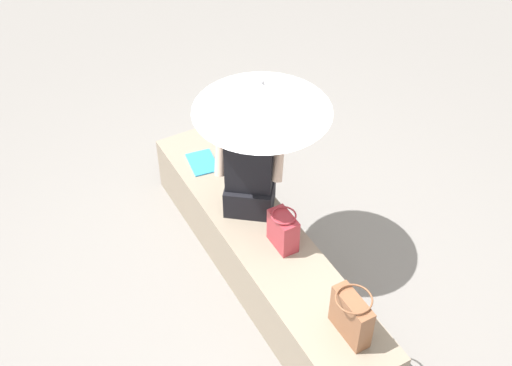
{
  "coord_description": "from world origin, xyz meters",
  "views": [
    {
      "loc": [
        -2.75,
        1.58,
        3.81
      ],
      "look_at": [
        0.13,
        -0.02,
        0.82
      ],
      "focal_mm": 46.08,
      "sensor_mm": 36.0,
      "label": 1
    }
  ],
  "objects_px": {
    "tote_bag_canvas": "(351,316)",
    "magazine": "(203,162)",
    "parasol": "(262,97)",
    "handbag_black": "(283,230)",
    "person_seated": "(250,166)"
  },
  "relations": [
    {
      "from": "tote_bag_canvas",
      "to": "magazine",
      "type": "distance_m",
      "value": 1.87
    },
    {
      "from": "parasol",
      "to": "tote_bag_canvas",
      "type": "bearing_deg",
      "value": 177.45
    },
    {
      "from": "handbag_black",
      "to": "magazine",
      "type": "height_order",
      "value": "handbag_black"
    },
    {
      "from": "person_seated",
      "to": "magazine",
      "type": "bearing_deg",
      "value": 8.3
    },
    {
      "from": "tote_bag_canvas",
      "to": "handbag_black",
      "type": "bearing_deg",
      "value": -1.24
    },
    {
      "from": "handbag_black",
      "to": "tote_bag_canvas",
      "type": "bearing_deg",
      "value": 178.76
    },
    {
      "from": "magazine",
      "to": "person_seated",
      "type": "bearing_deg",
      "value": -163.5
    },
    {
      "from": "parasol",
      "to": "magazine",
      "type": "distance_m",
      "value": 1.21
    },
    {
      "from": "handbag_black",
      "to": "tote_bag_canvas",
      "type": "height_order",
      "value": "tote_bag_canvas"
    },
    {
      "from": "parasol",
      "to": "magazine",
      "type": "height_order",
      "value": "parasol"
    },
    {
      "from": "person_seated",
      "to": "tote_bag_canvas",
      "type": "height_order",
      "value": "person_seated"
    },
    {
      "from": "handbag_black",
      "to": "tote_bag_canvas",
      "type": "relative_size",
      "value": 0.87
    },
    {
      "from": "tote_bag_canvas",
      "to": "parasol",
      "type": "bearing_deg",
      "value": -2.55
    },
    {
      "from": "person_seated",
      "to": "magazine",
      "type": "height_order",
      "value": "person_seated"
    },
    {
      "from": "person_seated",
      "to": "parasol",
      "type": "distance_m",
      "value": 0.61
    }
  ]
}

